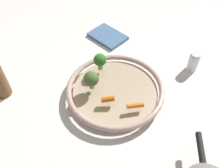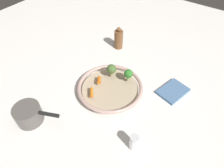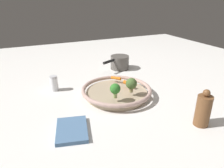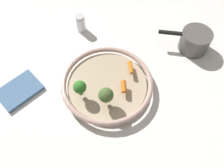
{
  "view_description": "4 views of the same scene",
  "coord_description": "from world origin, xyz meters",
  "px_view_note": "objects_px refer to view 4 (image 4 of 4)",
  "views": [
    {
      "loc": [
        0.24,
        -0.45,
        0.63
      ],
      "look_at": [
        -0.01,
        -0.01,
        0.06
      ],
      "focal_mm": 38.85,
      "sensor_mm": 36.0,
      "label": 1
    },
    {
      "loc": [
        0.52,
        0.39,
        0.74
      ],
      "look_at": [
        -0.01,
        0.01,
        0.05
      ],
      "focal_mm": 31.56,
      "sensor_mm": 36.0,
      "label": 2
    },
    {
      "loc": [
        -0.77,
        0.37,
        0.43
      ],
      "look_at": [
        0.01,
        0.02,
        0.06
      ],
      "focal_mm": 33.16,
      "sensor_mm": 36.0,
      "label": 3
    },
    {
      "loc": [
        -0.36,
        -0.25,
        0.74
      ],
      "look_at": [
        -0.01,
        -0.03,
        0.07
      ],
      "focal_mm": 38.29,
      "sensor_mm": 36.0,
      "label": 4
    }
  ],
  "objects_px": {
    "broccoli_floret_mid": "(106,95)",
    "dish_towel": "(19,90)",
    "saucepan": "(194,41)",
    "serving_bowl": "(107,85)",
    "salt_shaker": "(81,23)",
    "broccoli_floret_small": "(80,87)",
    "baby_carrot_center": "(124,87)",
    "baby_carrot_right": "(131,67)"
  },
  "relations": [
    {
      "from": "broccoli_floret_mid",
      "to": "dish_towel",
      "type": "height_order",
      "value": "broccoli_floret_mid"
    },
    {
      "from": "dish_towel",
      "to": "saucepan",
      "type": "bearing_deg",
      "value": -40.25
    },
    {
      "from": "serving_bowl",
      "to": "salt_shaker",
      "type": "height_order",
      "value": "salt_shaker"
    },
    {
      "from": "serving_bowl",
      "to": "salt_shaker",
      "type": "xyz_separation_m",
      "value": [
        0.18,
        0.25,
        0.01
      ]
    },
    {
      "from": "broccoli_floret_small",
      "to": "saucepan",
      "type": "xyz_separation_m",
      "value": [
        0.42,
        -0.23,
        -0.04
      ]
    },
    {
      "from": "baby_carrot_center",
      "to": "dish_towel",
      "type": "distance_m",
      "value": 0.37
    },
    {
      "from": "saucepan",
      "to": "serving_bowl",
      "type": "bearing_deg",
      "value": 151.6
    },
    {
      "from": "broccoli_floret_mid",
      "to": "dish_towel",
      "type": "distance_m",
      "value": 0.32
    },
    {
      "from": "serving_bowl",
      "to": "broccoli_floret_small",
      "type": "distance_m",
      "value": 0.11
    },
    {
      "from": "broccoli_floret_small",
      "to": "dish_towel",
      "type": "distance_m",
      "value": 0.24
    },
    {
      "from": "baby_carrot_center",
      "to": "salt_shaker",
      "type": "distance_m",
      "value": 0.36
    },
    {
      "from": "salt_shaker",
      "to": "saucepan",
      "type": "height_order",
      "value": "saucepan"
    },
    {
      "from": "serving_bowl",
      "to": "saucepan",
      "type": "relative_size",
      "value": 1.67
    },
    {
      "from": "serving_bowl",
      "to": "baby_carrot_center",
      "type": "xyz_separation_m",
      "value": [
        0.01,
        -0.06,
        0.03
      ]
    },
    {
      "from": "baby_carrot_center",
      "to": "dish_towel",
      "type": "bearing_deg",
      "value": 120.61
    },
    {
      "from": "baby_carrot_right",
      "to": "dish_towel",
      "type": "xyz_separation_m",
      "value": [
        -0.27,
        0.3,
        -0.04
      ]
    },
    {
      "from": "salt_shaker",
      "to": "serving_bowl",
      "type": "bearing_deg",
      "value": -126.43
    },
    {
      "from": "broccoli_floret_mid",
      "to": "saucepan",
      "type": "relative_size",
      "value": 0.33
    },
    {
      "from": "serving_bowl",
      "to": "broccoli_floret_small",
      "type": "xyz_separation_m",
      "value": [
        -0.09,
        0.05,
        0.06
      ]
    },
    {
      "from": "baby_carrot_center",
      "to": "saucepan",
      "type": "xyz_separation_m",
      "value": [
        0.33,
        -0.12,
        -0.01
      ]
    },
    {
      "from": "baby_carrot_center",
      "to": "broccoli_floret_small",
      "type": "bearing_deg",
      "value": 130.76
    },
    {
      "from": "serving_bowl",
      "to": "saucepan",
      "type": "height_order",
      "value": "saucepan"
    },
    {
      "from": "saucepan",
      "to": "dish_towel",
      "type": "xyz_separation_m",
      "value": [
        -0.52,
        0.44,
        -0.03
      ]
    },
    {
      "from": "baby_carrot_right",
      "to": "broccoli_floret_mid",
      "type": "bearing_deg",
      "value": 179.29
    },
    {
      "from": "baby_carrot_center",
      "to": "dish_towel",
      "type": "height_order",
      "value": "baby_carrot_center"
    },
    {
      "from": "baby_carrot_right",
      "to": "baby_carrot_center",
      "type": "distance_m",
      "value": 0.09
    },
    {
      "from": "broccoli_floret_small",
      "to": "dish_towel",
      "type": "bearing_deg",
      "value": 114.21
    },
    {
      "from": "broccoli_floret_small",
      "to": "salt_shaker",
      "type": "relative_size",
      "value": 0.83
    },
    {
      "from": "broccoli_floret_mid",
      "to": "salt_shaker",
      "type": "bearing_deg",
      "value": 49.11
    },
    {
      "from": "broccoli_floret_small",
      "to": "saucepan",
      "type": "bearing_deg",
      "value": -28.54
    },
    {
      "from": "serving_bowl",
      "to": "baby_carrot_center",
      "type": "height_order",
      "value": "baby_carrot_center"
    },
    {
      "from": "baby_carrot_right",
      "to": "broccoli_floret_mid",
      "type": "xyz_separation_m",
      "value": [
        -0.16,
        0.0,
        0.03
      ]
    },
    {
      "from": "baby_carrot_right",
      "to": "baby_carrot_center",
      "type": "xyz_separation_m",
      "value": [
        -0.08,
        -0.02,
        0.0
      ]
    },
    {
      "from": "saucepan",
      "to": "broccoli_floret_mid",
      "type": "bearing_deg",
      "value": 160.31
    },
    {
      "from": "baby_carrot_right",
      "to": "saucepan",
      "type": "xyz_separation_m",
      "value": [
        0.25,
        -0.14,
        -0.01
      ]
    },
    {
      "from": "baby_carrot_right",
      "to": "saucepan",
      "type": "height_order",
      "value": "saucepan"
    },
    {
      "from": "broccoli_floret_small",
      "to": "salt_shaker",
      "type": "distance_m",
      "value": 0.34
    },
    {
      "from": "broccoli_floret_mid",
      "to": "saucepan",
      "type": "height_order",
      "value": "broccoli_floret_mid"
    },
    {
      "from": "salt_shaker",
      "to": "broccoli_floret_small",
      "type": "bearing_deg",
      "value": -143.33
    },
    {
      "from": "saucepan",
      "to": "broccoli_floret_small",
      "type": "bearing_deg",
      "value": 151.46
    },
    {
      "from": "broccoli_floret_small",
      "to": "dish_towel",
      "type": "xyz_separation_m",
      "value": [
        -0.09,
        0.21,
        -0.07
      ]
    },
    {
      "from": "baby_carrot_center",
      "to": "salt_shaker",
      "type": "relative_size",
      "value": 0.54
    }
  ]
}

